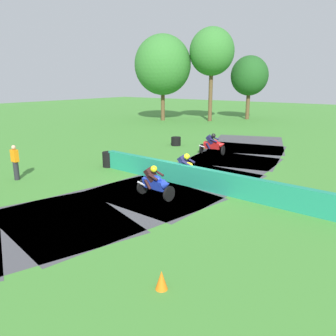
# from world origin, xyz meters

# --- Properties ---
(ground_plane) EXTENTS (120.00, 120.00, 0.00)m
(ground_plane) POSITION_xyz_m (0.00, 0.00, 0.00)
(ground_plane) COLOR #428433
(track_asphalt) EXTENTS (9.50, 30.65, 0.01)m
(track_asphalt) POSITION_xyz_m (-1.06, 0.07, 0.00)
(track_asphalt) COLOR #47474C
(track_asphalt) RESTS_ON ground
(safety_barrier) EXTENTS (19.10, 1.48, 0.90)m
(safety_barrier) POSITION_xyz_m (4.83, -0.30, 0.45)
(safety_barrier) COLOR #1E8466
(safety_barrier) RESTS_ON ground
(motorcycle_lead_blue) EXTENTS (1.70, 0.84, 1.43)m
(motorcycle_lead_blue) POSITION_xyz_m (0.21, -2.16, 0.65)
(motorcycle_lead_blue) COLOR black
(motorcycle_lead_blue) RESTS_ON ground
(motorcycle_chase_yellow) EXTENTS (1.69, 0.80, 1.43)m
(motorcycle_chase_yellow) POSITION_xyz_m (0.06, 0.33, 0.65)
(motorcycle_chase_yellow) COLOR black
(motorcycle_chase_yellow) RESTS_ON ground
(motorcycle_trailing_red) EXTENTS (1.71, 1.01, 1.43)m
(motorcycle_trailing_red) POSITION_xyz_m (-1.89, 6.29, 0.64)
(motorcycle_trailing_red) COLOR black
(motorcycle_trailing_red) RESTS_ON ground
(tire_stack_mid_a) EXTENTS (0.64, 0.64, 0.80)m
(tire_stack_mid_a) POSITION_xyz_m (-4.89, 0.30, 0.40)
(tire_stack_mid_a) COLOR black
(tire_stack_mid_a) RESTS_ON ground
(tire_stack_mid_b) EXTENTS (0.68, 0.68, 0.60)m
(tire_stack_mid_b) POSITION_xyz_m (-5.48, 7.44, 0.30)
(tire_stack_mid_b) COLOR black
(tire_stack_mid_b) RESTS_ON ground
(track_marshal) EXTENTS (0.34, 0.24, 1.63)m
(track_marshal) POSITION_xyz_m (-6.56, -3.94, 0.82)
(track_marshal) COLOR #232328
(track_marshal) RESTS_ON ground
(traffic_cone) EXTENTS (0.28, 0.28, 0.44)m
(traffic_cone) POSITION_xyz_m (3.99, -6.75, 0.22)
(traffic_cone) COLOR orange
(traffic_cone) RESTS_ON ground
(tree_far_left) EXTENTS (4.87, 4.87, 10.09)m
(tree_far_left) POSITION_xyz_m (-10.91, 22.02, 7.49)
(tree_far_left) COLOR brown
(tree_far_left) RESTS_ON ground
(tree_far_right) EXTENTS (6.28, 6.28, 9.46)m
(tree_far_right) POSITION_xyz_m (-15.65, 19.44, 6.15)
(tree_far_right) COLOR brown
(tree_far_right) RESTS_ON ground
(tree_mid_rise) EXTENTS (4.30, 4.30, 7.28)m
(tree_mid_rise) POSITION_xyz_m (-8.24, 26.32, 5.00)
(tree_mid_rise) COLOR brown
(tree_mid_rise) RESTS_ON ground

